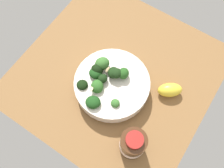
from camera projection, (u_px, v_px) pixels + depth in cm
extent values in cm
cube|color=brown|center=(116.00, 76.00, 81.82)|extent=(60.07, 60.07, 3.69)
cylinder|color=silver|center=(112.00, 88.00, 77.41)|extent=(12.50, 12.50, 1.39)
cylinder|color=silver|center=(112.00, 85.00, 74.85)|extent=(22.72, 22.72, 4.16)
cylinder|color=beige|center=(112.00, 83.00, 73.30)|extent=(19.10, 19.10, 0.80)
cylinder|color=#4A8F3C|center=(123.00, 76.00, 73.40)|extent=(1.26, 1.37, 1.08)
ellipsoid|color=#23511C|center=(123.00, 73.00, 72.06)|extent=(4.18, 4.52, 4.00)
cylinder|color=#4A8F3C|center=(115.00, 105.00, 71.40)|extent=(1.35, 1.39, 1.87)
ellipsoid|color=#386B2B|center=(115.00, 103.00, 69.96)|extent=(3.31, 3.43, 3.21)
cylinder|color=#4A8F3C|center=(102.00, 66.00, 74.93)|extent=(2.03, 2.00, 1.09)
ellipsoid|color=#386B2B|center=(102.00, 64.00, 73.36)|extent=(6.85, 5.95, 5.81)
cylinder|color=#4A8F3C|center=(97.00, 73.00, 74.83)|extent=(1.71, 1.57, 2.05)
ellipsoid|color=black|center=(97.00, 70.00, 73.04)|extent=(4.70, 5.44, 5.19)
cylinder|color=#2F662B|center=(98.00, 88.00, 72.68)|extent=(1.49, 1.46, 1.16)
ellipsoid|color=#2D6023|center=(97.00, 86.00, 71.27)|extent=(5.83, 6.06, 4.73)
cylinder|color=#2F662B|center=(96.00, 75.00, 74.41)|extent=(1.65, 1.75, 1.23)
ellipsoid|color=#194216|center=(96.00, 73.00, 72.94)|extent=(6.08, 5.58, 4.54)
cylinder|color=#3C7A32|center=(116.00, 75.00, 72.91)|extent=(1.34, 1.25, 1.20)
ellipsoid|color=black|center=(116.00, 73.00, 71.57)|extent=(4.82, 4.74, 3.36)
cylinder|color=#3C7A32|center=(113.00, 75.00, 74.04)|extent=(1.55, 1.68, 1.69)
ellipsoid|color=black|center=(113.00, 73.00, 72.32)|extent=(4.86, 4.39, 4.90)
cylinder|color=#3C7A32|center=(83.00, 87.00, 73.48)|extent=(1.51, 1.53, 1.30)
ellipsoid|color=black|center=(82.00, 85.00, 72.23)|extent=(3.62, 3.72, 3.20)
cylinder|color=#2F662B|center=(103.00, 81.00, 73.23)|extent=(1.19, 1.43, 1.60)
ellipsoid|color=black|center=(103.00, 79.00, 71.80)|extent=(4.13, 4.04, 3.40)
cylinder|color=#4A8F3C|center=(93.00, 104.00, 71.29)|extent=(1.67, 1.68, 1.78)
ellipsoid|color=#194216|center=(93.00, 102.00, 69.55)|extent=(5.65, 5.83, 3.64)
ellipsoid|color=#DBBC84|center=(92.00, 88.00, 70.28)|extent=(1.84, 1.23, 1.05)
ellipsoid|color=#DBBC84|center=(92.00, 89.00, 70.03)|extent=(2.02, 1.50, 0.82)
ellipsoid|color=#DBBC84|center=(103.00, 60.00, 74.70)|extent=(1.94, 2.00, 0.99)
ellipsoid|color=#DBBC84|center=(108.00, 70.00, 72.67)|extent=(1.87, 1.11, 1.09)
ellipsoid|color=yellow|center=(170.00, 90.00, 75.46)|extent=(7.90, 8.57, 4.56)
cylinder|color=#472814|center=(133.00, 144.00, 66.03)|extent=(6.93, 6.93, 11.03)
cylinder|color=maroon|center=(135.00, 140.00, 60.24)|extent=(4.51, 4.51, 1.51)
cylinder|color=beige|center=(132.00, 145.00, 67.35)|extent=(7.07, 7.07, 3.51)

